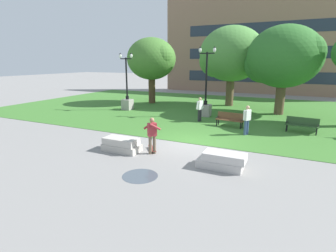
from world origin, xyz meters
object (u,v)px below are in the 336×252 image
Objects in this scene: lamp_post_left at (205,103)px; person_bystander_near_lawn at (200,108)px; concrete_block_center at (122,145)px; person_bystander_far_lawn at (247,118)px; park_bench_far_left at (302,124)px; skateboard at (152,149)px; concrete_block_left at (222,161)px; person_skateboarder at (152,133)px; lamp_post_right at (127,98)px; park_bench_near_left at (230,119)px.

person_bystander_near_lawn is at bearing -84.26° from lamp_post_left.
person_bystander_far_lawn is at bearing 47.55° from concrete_block_center.
park_bench_far_left is 1.08× the size of person_bystander_far_lawn.
park_bench_far_left reaches higher than skateboard.
park_bench_far_left is 7.07m from lamp_post_left.
concrete_block_left is 2.10× the size of skateboard.
skateboard is (1.32, 0.64, -0.22)m from concrete_block_center.
person_skateboarder is 1.00× the size of person_bystander_far_lawn.
lamp_post_right is at bearing 160.01° from person_bystander_far_lawn.
person_skateboarder is at bearing -50.68° from lamp_post_right.
person_bystander_near_lawn is at bearing 89.61° from skateboard.
person_bystander_near_lawn is (0.05, 6.94, 0.90)m from skateboard.
park_bench_near_left is at bearing 129.33° from person_bystander_far_lawn.
concrete_block_center is 11.06m from lamp_post_right.
person_skateboarder is 6.15m from person_bystander_far_lawn.
concrete_block_center is at bearing -96.98° from lamp_post_left.
concrete_block_center is at bearing -132.45° from person_bystander_far_lawn.
lamp_post_left is at bearing 95.74° from person_bystander_near_lawn.
concrete_block_center is at bearing -169.87° from person_skateboarder.
person_bystander_near_lawn is at bearing 114.77° from concrete_block_left.
skateboard is (-3.54, 0.63, -0.22)m from concrete_block_left.
concrete_block_left is 1.11× the size of person_bystander_near_lawn.
lamp_post_left reaches higher than park_bench_far_left.
park_bench_near_left reaches higher than skateboard.
person_skateboarder reaches higher than skateboard.
concrete_block_center is at bearing -137.12° from park_bench_far_left.
lamp_post_right is at bearing -178.44° from lamp_post_left.
person_bystander_near_lawn reaches higher than park_bench_near_left.
person_skateboarder is at bearing -107.52° from park_bench_near_left.
park_bench_far_left is (3.00, 7.29, 0.23)m from concrete_block_left.
person_skateboarder is 0.92× the size of park_bench_far_left.
park_bench_near_left is 2.09m from person_bystander_far_lawn.
person_bystander_near_lawn reaches higher than person_skateboarder.
person_skateboarder is 1.00× the size of person_bystander_near_lawn.
concrete_block_center is 9.63m from lamp_post_left.
park_bench_far_left is at bearing -18.41° from lamp_post_left.
lamp_post_right is (-7.42, 9.06, 0.04)m from person_skateboarder.
person_bystander_far_lawn reaches higher than park_bench_near_left.
skateboard is 0.49× the size of park_bench_near_left.
person_bystander_far_lawn reaches higher than skateboard.
person_bystander_far_lawn is at bearing -146.92° from park_bench_far_left.
lamp_post_left reaches higher than park_bench_near_left.
person_skateboarder is 9.47m from park_bench_far_left.
lamp_post_right reaches higher than park_bench_far_left.
person_bystander_far_lawn reaches higher than concrete_block_center.
park_bench_far_left is at bearing 42.88° from concrete_block_center.
skateboard is at bearing -89.04° from lamp_post_left.
park_bench_far_left reaches higher than concrete_block_center.
concrete_block_center is 7.34m from person_bystander_far_lawn.
lamp_post_right is 2.84× the size of person_bystander_near_lawn.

